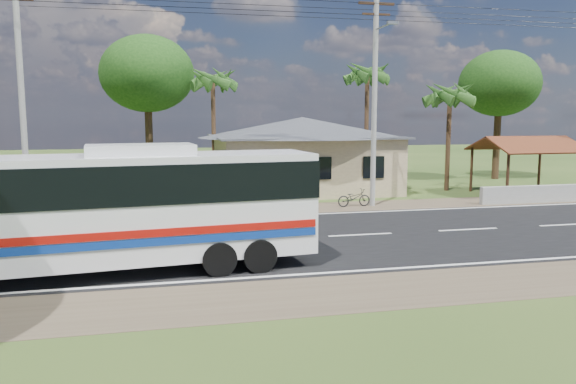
% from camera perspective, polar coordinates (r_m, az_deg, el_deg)
% --- Properties ---
extents(ground, '(120.00, 120.00, 0.00)m').
position_cam_1_polar(ground, '(21.43, 7.35, -4.38)').
color(ground, '#2A4217').
rests_on(ground, ground).
extents(road, '(120.00, 16.00, 0.03)m').
position_cam_1_polar(road, '(21.42, 7.35, -4.36)').
color(road, black).
rests_on(road, ground).
extents(house, '(12.40, 10.00, 5.00)m').
position_cam_1_polar(house, '(33.73, 1.45, 4.63)').
color(house, '#C7B385').
rests_on(house, ground).
extents(waiting_shed, '(5.20, 4.48, 3.35)m').
position_cam_1_polar(waiting_shed, '(34.72, 23.03, 4.25)').
color(waiting_shed, '#352113').
rests_on(waiting_shed, ground).
extents(concrete_barrier, '(7.00, 0.30, 0.90)m').
position_cam_1_polar(concrete_barrier, '(32.01, 24.37, -0.17)').
color(concrete_barrier, '#9E9E99').
rests_on(concrete_barrier, ground).
extents(utility_poles, '(32.80, 2.22, 11.00)m').
position_cam_1_polar(utility_poles, '(27.99, 8.16, 10.32)').
color(utility_poles, '#9E9E99').
rests_on(utility_poles, ground).
extents(palm_near, '(2.80, 2.80, 6.70)m').
position_cam_1_polar(palm_near, '(34.95, 16.14, 9.47)').
color(palm_near, '#47301E').
rests_on(palm_near, ground).
extents(palm_mid, '(2.80, 2.80, 8.20)m').
position_cam_1_polar(palm_mid, '(37.67, 8.07, 11.76)').
color(palm_mid, '#47301E').
rests_on(palm_mid, ground).
extents(palm_far, '(2.80, 2.80, 7.70)m').
position_cam_1_polar(palm_far, '(35.88, -7.65, 11.20)').
color(palm_far, '#47301E').
rests_on(palm_far, ground).
extents(tree_behind_house, '(6.00, 6.00, 9.61)m').
position_cam_1_polar(tree_behind_house, '(37.76, -14.12, 11.53)').
color(tree_behind_house, '#47301E').
rests_on(tree_behind_house, ground).
extents(tree_behind_shed, '(5.60, 5.60, 9.02)m').
position_cam_1_polar(tree_behind_shed, '(42.62, 20.70, 10.23)').
color(tree_behind_shed, '#47301E').
rests_on(tree_behind_shed, ground).
extents(coach_bus, '(12.05, 3.70, 3.68)m').
position_cam_1_polar(coach_bus, '(16.47, -17.99, -0.93)').
color(coach_bus, silver).
rests_on(coach_bus, ground).
extents(motorcycle, '(1.72, 0.68, 0.89)m').
position_cam_1_polar(motorcycle, '(28.00, 6.71, -0.59)').
color(motorcycle, black).
rests_on(motorcycle, ground).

